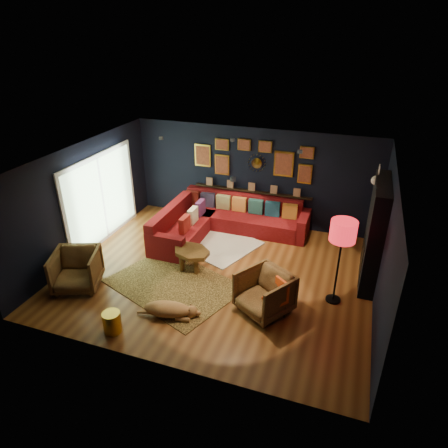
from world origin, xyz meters
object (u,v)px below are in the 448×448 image
(coffee_table, at_px, (191,254))
(armchair_right, at_px, (264,291))
(dog, at_px, (167,307))
(armchair_left, at_px, (76,268))
(pouf, at_px, (171,248))
(gold_stool, at_px, (112,322))
(sectional, at_px, (219,222))
(orange_chair, at_px, (278,296))
(floor_lamp, at_px, (343,234))

(coffee_table, xyz_separation_m, armchair_right, (1.87, -0.88, 0.06))
(coffee_table, xyz_separation_m, dog, (0.20, -1.63, -0.19))
(armchair_left, relative_size, dog, 0.75)
(pouf, distance_m, gold_stool, 2.71)
(pouf, bearing_deg, dog, -65.74)
(armchair_right, xyz_separation_m, gold_stool, (-2.40, -1.45, -0.25))
(sectional, xyz_separation_m, dog, (0.22, -3.44, -0.12))
(armchair_left, relative_size, orange_chair, 1.20)
(orange_chair, height_order, floor_lamp, floor_lamp)
(armchair_left, distance_m, dog, 2.18)
(coffee_table, bearing_deg, dog, -82.86)
(sectional, relative_size, floor_lamp, 1.94)
(floor_lamp, bearing_deg, orange_chair, -140.04)
(gold_stool, height_order, floor_lamp, floor_lamp)
(pouf, bearing_deg, coffee_table, -28.31)
(coffee_table, relative_size, orange_chair, 1.43)
(coffee_table, xyz_separation_m, pouf, (-0.70, 0.38, -0.19))
(coffee_table, bearing_deg, pouf, 151.69)
(armchair_right, distance_m, orange_chair, 0.27)
(gold_stool, bearing_deg, dog, 43.85)
(sectional, distance_m, coffee_table, 1.82)
(armchair_left, bearing_deg, floor_lamp, -6.87)
(pouf, height_order, armchair_right, armchair_right)
(armchair_right, bearing_deg, orange_chair, 22.28)
(armchair_right, bearing_deg, coffee_table, -173.30)
(pouf, height_order, floor_lamp, floor_lamp)
(sectional, bearing_deg, floor_lamp, -31.87)
(armchair_right, distance_m, floor_lamp, 1.78)
(armchair_left, distance_m, orange_chair, 4.12)
(sectional, distance_m, pouf, 1.60)
(sectional, xyz_separation_m, pouf, (-0.69, -1.44, -0.12))
(coffee_table, height_order, gold_stool, coffee_table)
(gold_stool, xyz_separation_m, floor_lamp, (3.63, 2.21, 1.29))
(coffee_table, height_order, dog, coffee_table)
(armchair_left, height_order, floor_lamp, floor_lamp)
(orange_chair, bearing_deg, coffee_table, -164.62)
(orange_chair, relative_size, floor_lamp, 0.43)
(dog, bearing_deg, sectional, 82.48)
(pouf, bearing_deg, sectional, 64.53)
(armchair_left, bearing_deg, pouf, 33.81)
(armchair_right, height_order, floor_lamp, floor_lamp)
(coffee_table, relative_size, gold_stool, 2.70)
(coffee_table, height_order, orange_chair, orange_chair)
(coffee_table, relative_size, pouf, 2.09)
(sectional, distance_m, dog, 3.45)
(coffee_table, relative_size, dog, 0.89)
(sectional, distance_m, gold_stool, 4.18)
(coffee_table, distance_m, pouf, 0.82)
(armchair_left, distance_m, gold_stool, 1.72)
(coffee_table, distance_m, dog, 1.65)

